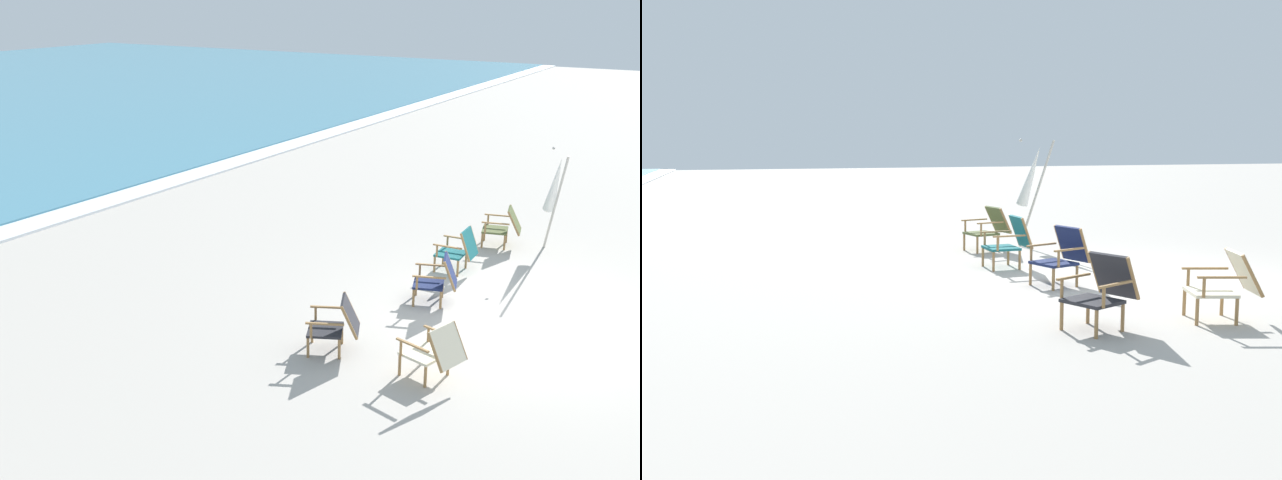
{
  "view_description": "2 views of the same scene",
  "coord_description": "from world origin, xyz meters",
  "views": [
    {
      "loc": [
        -10.62,
        -2.97,
        4.84
      ],
      "look_at": [
        -0.59,
        3.14,
        0.88
      ],
      "focal_mm": 42.0,
      "sensor_mm": 36.0,
      "label": 1
    },
    {
      "loc": [
        -9.53,
        5.3,
        2.03
      ],
      "look_at": [
        -0.32,
        2.72,
        0.71
      ],
      "focal_mm": 42.0,
      "sensor_mm": 36.0,
      "label": 2
    }
  ],
  "objects": [
    {
      "name": "beach_chair_front_right",
      "position": [
        1.41,
        1.45,
        0.43
      ],
      "size": [
        0.62,
        0.71,
        0.81
      ],
      "color": "#196066",
      "rests_on": "ground"
    },
    {
      "name": "beach_chair_far_center",
      "position": [
        -2.46,
        0.27,
        0.42
      ],
      "size": [
        0.75,
        0.87,
        0.79
      ],
      "color": "beige",
      "rests_on": "ground"
    },
    {
      "name": "beach_chair_front_left",
      "position": [
        -0.09,
        1.21,
        0.43
      ],
      "size": [
        0.77,
        0.84,
        0.81
      ],
      "color": "#19234C",
      "rests_on": "ground"
    },
    {
      "name": "beach_chair_back_right",
      "position": [
        -2.42,
        1.75,
        0.43
      ],
      "size": [
        0.82,
        0.89,
        0.8
      ],
      "color": "#28282D",
      "rests_on": "ground"
    },
    {
      "name": "beach_chair_back_left",
      "position": [
        3.21,
        1.22,
        0.43
      ],
      "size": [
        0.73,
        0.85,
        0.79
      ],
      "color": "#515B33",
      "rests_on": "ground"
    },
    {
      "name": "ground_plane",
      "position": [
        0.0,
        0.0,
        0.0
      ],
      "size": [
        80.0,
        80.0,
        0.0
      ],
      "primitive_type": "plane",
      "color": "#B2AAA0"
    },
    {
      "name": "umbrella_furled_white",
      "position": [
        3.38,
        0.36,
        1.31
      ],
      "size": [
        0.72,
        0.58,
        2.01
      ],
      "color": "#B7B2A8",
      "rests_on": "ground"
    }
  ]
}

